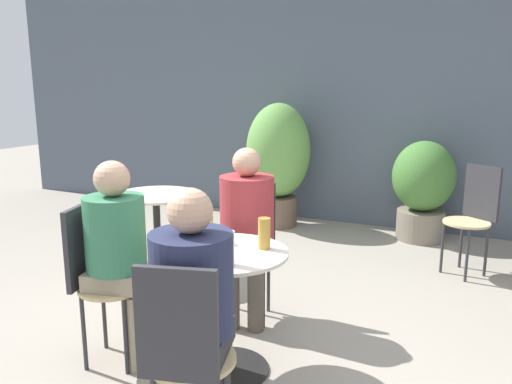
% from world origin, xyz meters
% --- Properties ---
extents(ground_plane, '(20.00, 20.00, 0.00)m').
position_xyz_m(ground_plane, '(0.00, 0.00, 0.00)').
color(ground_plane, gray).
extents(storefront_wall, '(10.00, 0.06, 3.00)m').
position_xyz_m(storefront_wall, '(0.00, 3.35, 1.50)').
color(storefront_wall, '#4C5666').
rests_on(storefront_wall, ground_plane).
extents(cafe_table_near, '(0.68, 0.68, 0.71)m').
position_xyz_m(cafe_table_near, '(0.04, -0.07, 0.49)').
color(cafe_table_near, black).
rests_on(cafe_table_near, ground_plane).
extents(cafe_table_far, '(0.69, 0.69, 0.71)m').
position_xyz_m(cafe_table_far, '(-1.18, 1.01, 0.49)').
color(cafe_table_far, black).
rests_on(cafe_table_far, ground_plane).
extents(bistro_chair_0, '(0.40, 0.41, 0.93)m').
position_xyz_m(bistro_chair_0, '(-0.16, 0.67, 0.56)').
color(bistro_chair_0, tan).
rests_on(bistro_chair_0, ground_plane).
extents(bistro_chair_1, '(0.41, 0.40, 0.93)m').
position_xyz_m(bistro_chair_1, '(-0.70, -0.26, 0.56)').
color(bistro_chair_1, tan).
rests_on(bistro_chair_1, ground_plane).
extents(bistro_chair_2, '(0.40, 0.41, 0.93)m').
position_xyz_m(bistro_chair_2, '(0.23, -0.81, 0.56)').
color(bistro_chair_2, tan).
rests_on(bistro_chair_2, ground_plane).
extents(bistro_chair_5, '(0.43, 0.44, 0.93)m').
position_xyz_m(bistro_chair_5, '(1.25, 2.16, 0.56)').
color(bistro_chair_5, tan).
rests_on(bistro_chair_5, ground_plane).
extents(seated_person_0, '(0.38, 0.41, 1.20)m').
position_xyz_m(seated_person_0, '(-0.12, 0.53, 0.71)').
color(seated_person_0, brown).
rests_on(seated_person_0, ground_plane).
extents(seated_person_1, '(0.38, 0.36, 1.19)m').
position_xyz_m(seated_person_1, '(-0.56, -0.22, 0.71)').
color(seated_person_1, gray).
rests_on(seated_person_1, ground_plane).
extents(seated_person_2, '(0.37, 0.40, 1.19)m').
position_xyz_m(seated_person_2, '(0.19, -0.66, 0.71)').
color(seated_person_2, '#2D2D33').
rests_on(seated_person_2, ground_plane).
extents(beer_glass_0, '(0.06, 0.06, 0.18)m').
position_xyz_m(beer_glass_0, '(0.15, -0.25, 0.80)').
color(beer_glass_0, silver).
rests_on(beer_glass_0, cafe_table_near).
extents(beer_glass_1, '(0.07, 0.07, 0.17)m').
position_xyz_m(beer_glass_1, '(0.21, 0.06, 0.80)').
color(beer_glass_1, '#B28433').
rests_on(beer_glass_1, cafe_table_near).
extents(beer_glass_2, '(0.07, 0.07, 0.19)m').
position_xyz_m(beer_glass_2, '(-0.14, 0.05, 0.81)').
color(beer_glass_2, '#B28433').
rests_on(beer_glass_2, cafe_table_near).
extents(beer_glass_3, '(0.07, 0.07, 0.16)m').
position_xyz_m(beer_glass_3, '(-0.15, -0.17, 0.79)').
color(beer_glass_3, '#DBC65B').
rests_on(beer_glass_3, cafe_table_near).
extents(potted_plant_0, '(0.73, 0.73, 1.41)m').
position_xyz_m(potted_plant_0, '(-0.83, 2.88, 0.80)').
color(potted_plant_0, brown).
rests_on(potted_plant_0, ground_plane).
extents(potted_plant_1, '(0.63, 0.63, 1.04)m').
position_xyz_m(potted_plant_1, '(0.75, 2.98, 0.57)').
color(potted_plant_1, slate).
rests_on(potted_plant_1, ground_plane).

